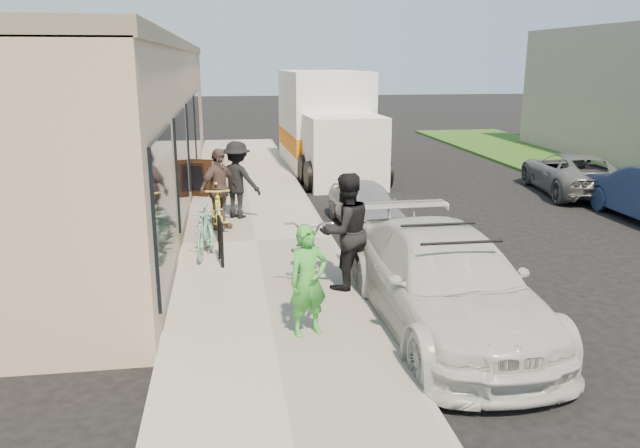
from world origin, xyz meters
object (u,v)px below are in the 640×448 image
cruiser_bike_c (217,209)px  bystander_b (219,189)px  sedan_silver (365,204)px  woman_rider (308,281)px  far_car_gray (572,173)px  bystander_a (237,180)px  sandwich_board (198,178)px  sedan_white (445,282)px  cruiser_bike_b (207,224)px  tandem_bike (308,247)px  man_standing (345,231)px  moving_truck (327,128)px  cruiser_bike_a (204,231)px  bike_rack (220,236)px

cruiser_bike_c → bystander_b: bystander_b is taller
sedan_silver → woman_rider: bearing=-112.7°
bystander_b → sedan_silver: bearing=-40.3°
far_car_gray → bystander_a: 9.85m
sandwich_board → bystander_b: bystander_b is taller
sedan_silver → woman_rider: size_ratio=2.09×
sedan_white → cruiser_bike_b: (-3.44, 4.33, -0.15)m
tandem_bike → bystander_b: size_ratio=1.25×
tandem_bike → bystander_b: 3.87m
sedan_white → tandem_bike: 2.55m
far_car_gray → sandwich_board: bearing=6.7°
sedan_white → sedan_silver: sedan_white is taller
man_standing → moving_truck: bearing=-120.4°
tandem_bike → cruiser_bike_b: bearing=130.9°
sedan_white → cruiser_bike_b: 5.53m
sedan_silver → man_standing: man_standing is taller
cruiser_bike_a → moving_truck: bearing=74.0°
man_standing → woman_rider: bearing=41.4°
woman_rider → sandwich_board: bearing=82.9°
bystander_a → tandem_bike: bearing=134.7°
sedan_silver → woman_rider: woman_rider is taller
far_car_gray → cruiser_bike_b: bearing=31.4°
sedan_white → woman_rider: (-1.98, -0.22, 0.20)m
moving_truck → far_car_gray: bearing=-37.8°
cruiser_bike_a → cruiser_bike_c: bearing=87.1°
woman_rider → moving_truck: bearing=61.7°
tandem_bike → cruiser_bike_a: (-1.76, 1.70, -0.12)m
bike_rack → cruiser_bike_c: cruiser_bike_c is taller
bike_rack → sedan_white: sedan_white is taller
sandwich_board → bystander_a: bystander_a is taller
sedan_white → cruiser_bike_b: size_ratio=3.19×
far_car_gray → tandem_bike: bearing=47.0°
sedan_white → man_standing: 1.91m
bystander_a → cruiser_bike_a: bearing=107.7°
cruiser_bike_a → cruiser_bike_c: (0.24, 1.50, 0.07)m
cruiser_bike_b → cruiser_bike_c: 0.81m
man_standing → cruiser_bike_b: 3.70m
woman_rider → sedan_silver: bearing=52.3°
sandwich_board → bystander_b: size_ratio=0.54×
far_car_gray → cruiser_bike_a: far_car_gray is taller
woman_rider → cruiser_bike_b: bearing=89.7°
tandem_bike → bystander_b: bearing=118.0°
bike_rack → sandwich_board: sandwich_board is taller
moving_truck → tandem_bike: bearing=-102.5°
far_car_gray → cruiser_bike_c: (-10.07, -3.41, 0.09)m
bike_rack → woman_rider: bearing=-70.1°
moving_truck → cruiser_bike_b: moving_truck is taller
far_car_gray → cruiser_bike_b: size_ratio=2.80×
sedan_silver → far_car_gray: 7.30m
sedan_white → bystander_b: size_ratio=2.76×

